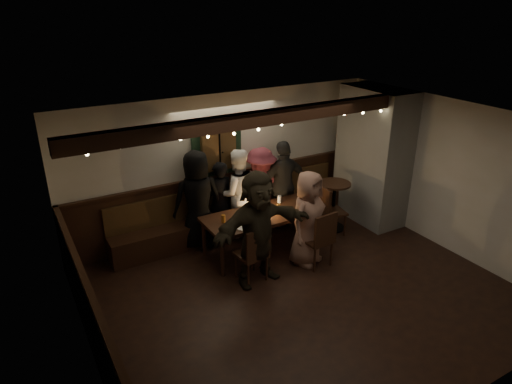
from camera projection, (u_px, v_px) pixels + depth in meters
room at (308, 184)px, 8.05m from camera, size 6.02×5.01×2.62m
dining_table at (262, 217)px, 7.76m from camera, size 2.01×0.86×0.87m
chair_near_left at (254, 252)px, 6.95m from camera, size 0.47×0.47×0.95m
chair_near_right at (321, 237)px, 7.34m from camera, size 0.48×0.48×0.99m
chair_end at (329, 208)px, 8.37m from camera, size 0.50×0.50×0.96m
high_top at (334, 200)px, 8.58m from camera, size 0.59×0.59×0.94m
person_a at (198, 200)px, 7.86m from camera, size 0.93×0.67×1.77m
person_b at (220, 201)px, 8.15m from camera, size 0.55×0.37×1.49m
person_c at (237, 193)px, 8.26m from camera, size 0.93×0.79×1.67m
person_d at (260, 190)px, 8.47m from camera, size 1.19×0.92×1.62m
person_e at (284, 185)px, 8.56m from camera, size 1.03×0.48×1.71m
person_f at (258, 228)px, 6.84m from camera, size 1.73×0.66×1.82m
person_g at (308, 218)px, 7.38m from camera, size 0.93×0.78×1.61m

